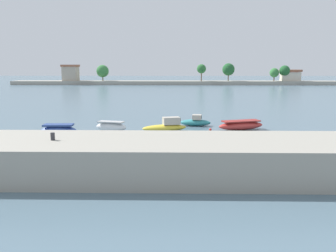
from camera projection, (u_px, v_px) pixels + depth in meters
ground_plane at (173, 152)px, 29.03m from camera, size 400.00×400.00×0.00m
seawall_embankment at (173, 158)px, 22.75m from camera, size 67.33×6.57×2.36m
mooring_bollard at (53, 136)px, 22.44m from camera, size 0.27×0.27×0.48m
moored_boat_0 at (59, 131)px, 35.34m from camera, size 3.69×1.59×1.24m
moored_boat_1 at (111, 127)px, 37.69m from camera, size 3.62×2.01×1.14m
moored_boat_2 at (166, 126)px, 38.14m from camera, size 5.04×2.59×1.51m
moored_boat_3 at (196, 122)px, 41.48m from camera, size 3.68×1.68×1.32m
moored_boat_4 at (241, 125)px, 38.94m from camera, size 5.48×3.07×1.04m
mooring_buoy_0 at (20, 141)px, 32.15m from camera, size 0.41×0.41×0.41m
mooring_buoy_1 at (210, 130)px, 38.32m from camera, size 0.30×0.30×0.30m
mooring_buoy_2 at (9, 137)px, 34.06m from camera, size 0.37×0.37×0.37m
distant_shoreline at (183, 79)px, 126.56m from camera, size 116.20×7.34×7.57m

